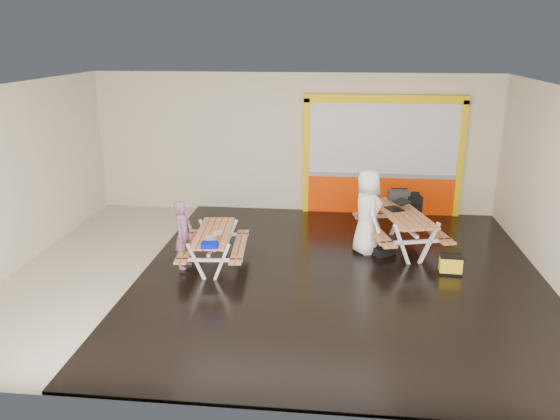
# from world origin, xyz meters

# --- Properties ---
(room) EXTENTS (10.02, 8.02, 3.52)m
(room) POSITION_xyz_m (0.00, 0.00, 1.75)
(room) COLOR beige
(room) RESTS_ON ground
(deck) EXTENTS (7.50, 7.98, 0.05)m
(deck) POSITION_xyz_m (1.25, 0.00, 0.03)
(deck) COLOR black
(deck) RESTS_ON room
(kiosk) EXTENTS (3.88, 0.16, 3.00)m
(kiosk) POSITION_xyz_m (2.20, 3.93, 1.44)
(kiosk) COLOR #FA3900
(kiosk) RESTS_ON room
(picnic_table_left) EXTENTS (1.37, 1.90, 0.72)m
(picnic_table_left) POSITION_xyz_m (-1.22, 0.23, 0.56)
(picnic_table_left) COLOR #C0774B
(picnic_table_left) RESTS_ON deck
(picnic_table_right) EXTENTS (1.96, 2.46, 0.86)m
(picnic_table_right) POSITION_xyz_m (2.47, 1.49, 0.66)
(picnic_table_right) COLOR #C0774B
(picnic_table_right) RESTS_ON deck
(person_left) EXTENTS (0.38, 0.52, 1.31)m
(person_left) POSITION_xyz_m (-1.73, -0.05, 0.76)
(person_left) COLOR #7A4D67
(person_left) RESTS_ON deck
(person_right) EXTENTS (0.79, 0.99, 1.78)m
(person_right) POSITION_xyz_m (1.76, 1.26, 0.90)
(person_right) COLOR white
(person_right) RESTS_ON deck
(laptop_left) EXTENTS (0.35, 0.32, 0.13)m
(laptop_left) POSITION_xyz_m (-1.15, -0.11, 0.77)
(laptop_left) COLOR silver
(laptop_left) RESTS_ON picnic_table_left
(laptop_right) EXTENTS (0.57, 0.55, 0.18)m
(laptop_right) POSITION_xyz_m (2.39, 1.68, 0.92)
(laptop_right) COLOR black
(laptop_right) RESTS_ON picnic_table_right
(blue_pouch) EXTENTS (0.32, 0.24, 0.09)m
(blue_pouch) POSITION_xyz_m (-1.11, -0.57, 0.77)
(blue_pouch) COLOR #000CBE
(blue_pouch) RESTS_ON picnic_table_left
(toolbox) EXTENTS (0.49, 0.27, 0.27)m
(toolbox) POSITION_xyz_m (2.49, 2.37, 0.97)
(toolbox) COLOR black
(toolbox) RESTS_ON picnic_table_right
(backpack) EXTENTS (0.35, 0.26, 0.54)m
(backpack) POSITION_xyz_m (2.83, 2.31, 0.78)
(backpack) COLOR black
(backpack) RESTS_ON picnic_table_right
(dark_case) EXTENTS (0.55, 0.52, 0.16)m
(dark_case) POSITION_xyz_m (2.10, 1.12, 0.13)
(dark_case) COLOR black
(dark_case) RESTS_ON deck
(fluke_bag) EXTENTS (0.44, 0.30, 0.36)m
(fluke_bag) POSITION_xyz_m (3.30, 0.29, 0.23)
(fluke_bag) COLOR black
(fluke_bag) RESTS_ON deck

